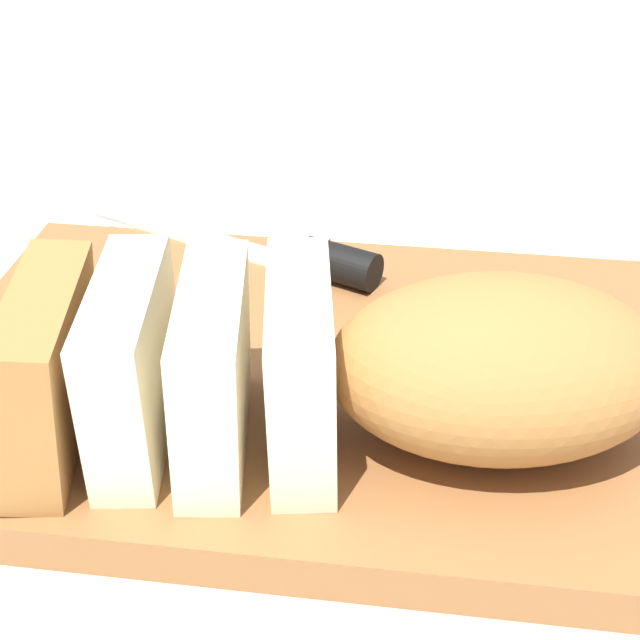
{
  "coord_description": "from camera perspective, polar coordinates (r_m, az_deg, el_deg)",
  "views": [
    {
      "loc": [
        -0.06,
        0.45,
        0.34
      ],
      "look_at": [
        0.0,
        0.0,
        0.05
      ],
      "focal_mm": 53.58,
      "sensor_mm": 36.0,
      "label": 1
    }
  ],
  "objects": [
    {
      "name": "ground_plane",
      "position": [
        0.57,
        -0.0,
        -4.64
      ],
      "size": [
        3.0,
        3.0,
        0.0
      ],
      "primitive_type": "plane",
      "color": "silver"
    },
    {
      "name": "crumb_stray_right",
      "position": [
        0.58,
        5.09,
        -0.83
      ],
      "size": [
        0.01,
        0.01,
        0.01
      ],
      "primitive_type": "sphere",
      "color": "tan",
      "rests_on": "cutting_board"
    },
    {
      "name": "bread_knife",
      "position": [
        0.64,
        -0.98,
        3.83
      ],
      "size": [
        0.24,
        0.12,
        0.03
      ],
      "rotation": [
        0.0,
        0.0,
        -0.39
      ],
      "color": "silver",
      "rests_on": "cutting_board"
    },
    {
      "name": "bread_loaf",
      "position": [
        0.47,
        2.54,
        -2.88
      ],
      "size": [
        0.34,
        0.16,
        0.09
      ],
      "rotation": [
        0.0,
        0.0,
        0.14
      ],
      "color": "#996633",
      "rests_on": "cutting_board"
    },
    {
      "name": "crumb_near_loaf",
      "position": [
        0.57,
        -2.74,
        -1.11
      ],
      "size": [
        0.01,
        0.01,
        0.01
      ],
      "primitive_type": "sphere",
      "color": "tan",
      "rests_on": "cutting_board"
    },
    {
      "name": "cutting_board",
      "position": [
        0.56,
        -0.0,
        -3.65
      ],
      "size": [
        0.45,
        0.3,
        0.02
      ],
      "primitive_type": "cube",
      "rotation": [
        0.0,
        0.0,
        0.0
      ],
      "color": "brown",
      "rests_on": "ground_plane"
    },
    {
      "name": "crumb_near_knife",
      "position": [
        0.57,
        0.51,
        -0.98
      ],
      "size": [
        0.01,
        0.01,
        0.01
      ],
      "primitive_type": "sphere",
      "color": "tan",
      "rests_on": "cutting_board"
    },
    {
      "name": "crumb_stray_left",
      "position": [
        0.53,
        -1.52,
        -4.49
      ],
      "size": [
        0.0,
        0.0,
        0.0
      ],
      "primitive_type": "sphere",
      "color": "tan",
      "rests_on": "cutting_board"
    }
  ]
}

